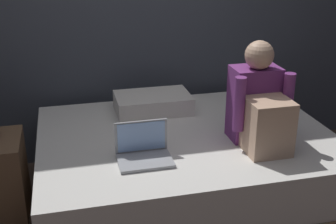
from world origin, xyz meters
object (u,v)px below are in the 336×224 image
person_sitting (260,106)px  bed (185,168)px  pillow (153,103)px  laptop (144,151)px

person_sitting → bed: bearing=148.6°
bed → pillow: bearing=106.4°
bed → pillow: (-0.13, 0.45, 0.34)m
person_sitting → pillow: size_ratio=1.17×
person_sitting → laptop: (-0.75, -0.05, -0.20)m
bed → laptop: laptop is taller
laptop → pillow: laptop is taller
laptop → pillow: 0.78m
laptop → bed: bearing=40.4°
person_sitting → pillow: bearing=127.6°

